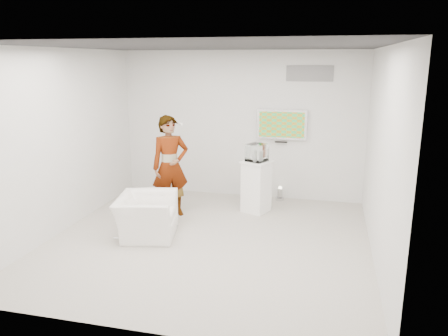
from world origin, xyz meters
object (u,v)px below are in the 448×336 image
(tv, at_px, (282,124))
(person, at_px, (170,166))
(pedestal, at_px, (256,186))
(armchair, at_px, (146,216))
(floor_uplight, at_px, (280,193))

(tv, bearing_deg, person, -141.58)
(person, xyz_separation_m, pedestal, (1.50, 0.56, -0.44))
(tv, distance_m, person, 2.43)
(armchair, bearing_deg, tv, -49.10)
(armchair, height_order, floor_uplight, armchair)
(pedestal, bearing_deg, armchair, -134.32)
(tv, height_order, armchair, tv)
(person, distance_m, floor_uplight, 2.43)
(tv, distance_m, pedestal, 1.43)
(tv, xyz_separation_m, floor_uplight, (0.02, -0.11, -1.41))
(pedestal, bearing_deg, person, -159.41)
(person, height_order, floor_uplight, person)
(tv, distance_m, armchair, 3.35)
(person, xyz_separation_m, armchair, (-0.05, -1.02, -0.59))
(person, bearing_deg, tv, 3.76)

